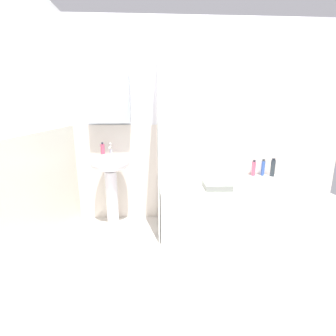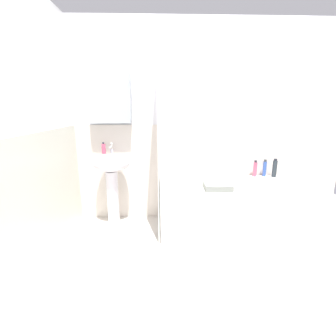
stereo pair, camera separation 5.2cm
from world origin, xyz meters
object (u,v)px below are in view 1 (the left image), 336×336
Objects in this scene: bathtub at (225,206)px; conditioner_bottle at (263,168)px; sink at (111,174)px; shampoo_bottle at (254,168)px; towel_folded at (217,186)px; soap_dispenser at (103,149)px; body_wash_bottle at (273,168)px.

bathtub is 0.73m from conditioner_bottle.
sink is 1.89m from conditioner_bottle.
shampoo_bottle is 0.72× the size of towel_folded.
soap_dispenser is at bearing 162.75° from towel_folded.
shampoo_bottle is (1.77, 0.14, 0.01)m from sink.
sink reaches higher than bathtub.
towel_folded is (-0.15, -0.18, 0.31)m from bathtub.
conditioner_bottle is (-0.11, 0.04, -0.01)m from body_wash_bottle.
soap_dispenser reaches higher than sink.
body_wash_bottle is 0.12m from conditioner_bottle.
towel_folded is (-0.58, -0.47, -0.07)m from shampoo_bottle.
bathtub is 5.37× the size of towel_folded.
soap_dispenser is at bearing -177.83° from conditioner_bottle.
soap_dispenser is 1.99m from conditioner_bottle.
sink reaches higher than towel_folded.
bathtub is 6.63× the size of body_wash_bottle.
sink is at bearing -177.04° from body_wash_bottle.
body_wash_bottle is 1.08× the size of conditioner_bottle.
towel_folded is at bearing -151.98° from body_wash_bottle.
soap_dispenser reaches higher than conditioner_bottle.
soap_dispenser is (-0.09, 0.06, 0.29)m from sink.
sink reaches higher than body_wash_bottle.
towel_folded reaches higher than bathtub.
body_wash_bottle is 0.23m from shampoo_bottle.
body_wash_bottle is at bearing 1.06° from soap_dispenser.
conditioner_bottle is at bearing 2.17° from soap_dispenser.
sink is 0.31m from soap_dispenser.
bathtub is (1.34, -0.15, -0.36)m from sink.
shampoo_bottle is 0.75m from towel_folded.
shampoo_bottle reaches higher than bathtub.
soap_dispenser is 0.09× the size of bathtub.
shampoo_bottle is (0.43, 0.29, 0.38)m from bathtub.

